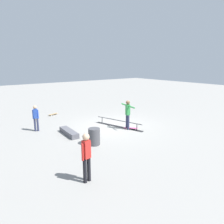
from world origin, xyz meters
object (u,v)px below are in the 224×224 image
skateboard_main (131,128)px  grind_rail (119,124)px  bystander_red_shirt (86,155)px  skater_main (128,113)px  trash_bin (94,137)px  loose_skateboard_natural (53,114)px  bystander_blue_shirt (36,117)px  skate_ledge (69,132)px

skateboard_main → grind_rail: bearing=-21.6°
grind_rail → bystander_red_shirt: bystander_red_shirt is taller
skater_main → trash_bin: (-0.84, 2.84, -0.60)m
loose_skateboard_natural → grind_rail: bearing=-86.3°
grind_rail → skateboard_main: bearing=-179.6°
skater_main → skateboard_main: skater_main is taller
bystander_blue_shirt → grind_rail: bearing=0.2°
bystander_red_shirt → loose_skateboard_natural: size_ratio=2.04×
grind_rail → trash_bin: 3.14m
grind_rail → loose_skateboard_natural: 5.64m
skater_main → bystander_blue_shirt: size_ratio=1.14×
skateboard_main → bystander_red_shirt: 5.97m
loose_skateboard_natural → skate_ledge: bearing=-119.8°
bystander_red_shirt → trash_bin: bystander_red_shirt is taller
grind_rail → trash_bin: bearing=102.0°
skateboard_main → bystander_red_shirt: bearing=84.3°
skate_ledge → bystander_blue_shirt: 2.20m
trash_bin → grind_rail: bearing=-60.5°
skate_ledge → loose_skateboard_natural: (4.76, -1.00, -0.06)m
skate_ledge → grind_rail: bearing=-98.8°
skateboard_main → loose_skateboard_natural: bearing=-18.4°
loose_skateboard_natural → bystander_blue_shirt: bearing=-143.6°
bystander_red_shirt → skate_ledge: bearing=-117.9°
grind_rail → loose_skateboard_natural: grind_rail is taller
bystander_blue_shirt → bystander_red_shirt: bystander_red_shirt is taller
skate_ledge → trash_bin: (-2.02, -0.35, 0.27)m
skateboard_main → bystander_blue_shirt: bystander_blue_shirt is taller
bystander_red_shirt → loose_skateboard_natural: bystander_red_shirt is taller
bystander_red_shirt → skater_main: bearing=-153.4°
grind_rail → bystander_red_shirt: bearing=114.2°
bystander_blue_shirt → skateboard_main: bearing=-6.4°
skateboard_main → trash_bin: trash_bin is taller
skate_ledge → bystander_red_shirt: (-4.60, 1.55, 0.81)m
skater_main → loose_skateboard_natural: size_ratio=2.10×
skate_ledge → skateboard_main: size_ratio=2.37×
skate_ledge → trash_bin: trash_bin is taller
grind_rail → skater_main: skater_main is taller
skate_ledge → bystander_red_shirt: bystander_red_shirt is taller
skater_main → skate_ledge: bearing=-100.2°
grind_rail → bystander_blue_shirt: size_ratio=2.16×
trash_bin → skater_main: bearing=-73.5°
bystander_blue_shirt → loose_skateboard_natural: 3.85m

